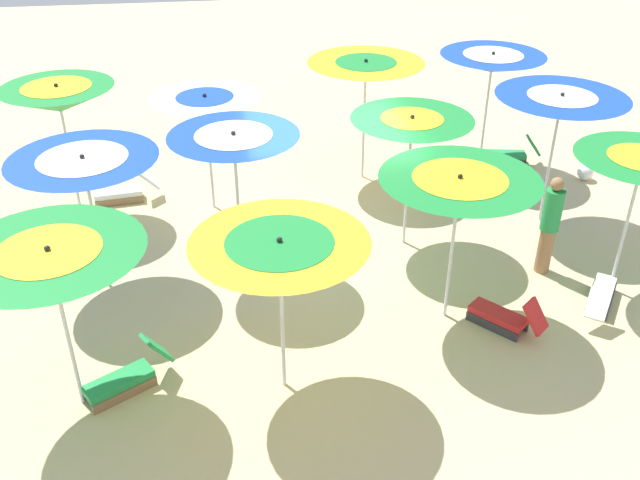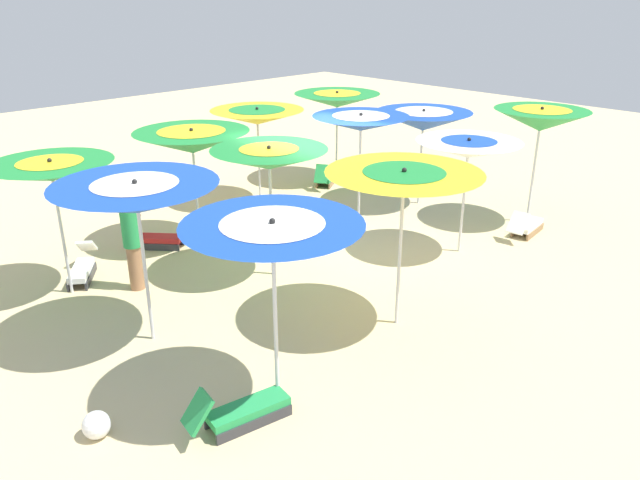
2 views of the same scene
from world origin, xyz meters
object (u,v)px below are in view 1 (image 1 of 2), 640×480
Objects in this scene: beach_umbrella_11 at (51,263)px; beachgoer_0 at (550,224)px; beach_umbrella_0 at (492,63)px; lounger_1 at (601,296)px; beach_ball at (585,172)px; beach_umbrella_3 at (59,99)px; beach_umbrella_5 at (411,128)px; beach_umbrella_10 at (280,254)px; lounger_4 at (504,316)px; lounger_2 at (126,377)px; lounger_3 at (506,154)px; lounger_0 at (124,191)px; beach_umbrella_4 at (560,107)px; beach_umbrella_6 at (234,144)px; beach_umbrella_1 at (366,71)px; beach_umbrella_2 at (205,105)px; beach_umbrella_9 at (459,192)px; beach_umbrella_7 at (85,171)px.

beach_umbrella_11 is 1.39× the size of beachgoer_0.
beach_umbrella_0 is at bearing -147.12° from beachgoer_0.
lounger_1 is 4.47m from beach_ball.
beach_umbrella_5 is at bearing 71.86° from beach_umbrella_3.
beach_umbrella_3 is at bearing -74.05° from beachgoer_0.
beach_umbrella_10 is 2.12× the size of lounger_4.
beach_umbrella_5 is at bearing -66.12° from beach_ball.
beach_umbrella_11 is at bearing -15.41° from lounger_2.
lounger_0 is at bearing 15.02° from lounger_3.
lounger_0 is (0.59, -7.31, -2.00)m from beach_umbrella_0.
beach_umbrella_4 reaches higher than lounger_1.
beach_umbrella_0 reaches higher than beach_umbrella_11.
beach_umbrella_6 is at bearing -153.07° from lounger_2.
beachgoer_0 is (3.83, 2.25, -1.34)m from beach_umbrella_1.
beach_umbrella_0 is at bearing 100.91° from beach_umbrella_2.
beach_umbrella_11 is 5.81m from lounger_0.
beach_umbrella_2 is (1.08, -5.60, -0.18)m from beach_umbrella_0.
beachgoer_0 is at bearing -22.13° from beach_umbrella_4.
beach_umbrella_9 is at bearing -45.92° from beach_ball.
beach_umbrella_3 is 1.07× the size of beach_umbrella_9.
beachgoer_0 is at bearing 146.63° from lounger_0.
beach_umbrella_4 is at bearing -47.27° from beach_ball.
beach_umbrella_10 is at bearing -37.84° from beach_umbrella_0.
lounger_0 is (-0.49, -1.70, -1.82)m from beach_umbrella_2.
beach_umbrella_0 is 6.15m from beach_umbrella_6.
beach_umbrella_7 is at bearing -75.31° from beach_ball.
beach_umbrella_0 is 2.29× the size of lounger_4.
beach_umbrella_6 is (2.26, 0.43, 0.21)m from beach_umbrella_2.
beach_umbrella_9 is at bearing -26.30° from beachgoer_0.
beach_umbrella_2 is 2.54m from lounger_0.
beach_umbrella_3 is 7.73× the size of beach_ball.
beach_umbrella_3 reaches higher than lounger_0.
beach_ball is (0.37, 9.20, -0.04)m from lounger_0.
beach_umbrella_1 is 1.01× the size of beach_umbrella_6.
beach_umbrella_6 is (3.34, -5.17, 0.03)m from beach_umbrella_0.
beach_umbrella_10 reaches higher than beach_ball.
beach_umbrella_2 is at bearing -73.73° from beach_umbrella_1.
lounger_3 is (-0.03, 0.59, -2.01)m from beach_umbrella_0.
beach_umbrella_1 is (0.19, -2.57, 0.01)m from beach_umbrella_0.
beach_umbrella_7 is (2.31, -1.75, -0.06)m from beach_umbrella_2.
lounger_0 is (-2.74, -2.13, -2.03)m from beach_umbrella_6.
beach_umbrella_3 is 2.35× the size of lounger_4.
beach_umbrella_0 is 7.53× the size of beach_ball.
beach_umbrella_5 is at bearing -176.35° from lounger_2.
beach_umbrella_2 is at bearing -134.84° from lounger_2.
lounger_0 reaches higher than lounger_1.
lounger_3 is at bearing -62.11° from lounger_4.
beach_umbrella_3 is 1.06× the size of beach_umbrella_5.
lounger_0 is (-2.80, 0.05, -1.76)m from beach_umbrella_7.
beach_umbrella_1 is at bearing 64.85° from lounger_1.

